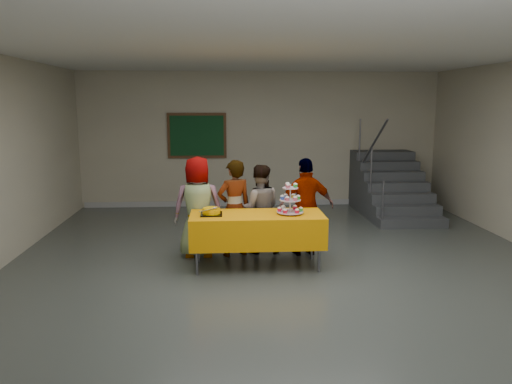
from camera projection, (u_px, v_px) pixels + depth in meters
room_shell at (291, 118)px, 6.17m from camera, size 10.00×10.04×3.02m
bake_table at (257, 229)px, 7.05m from camera, size 1.88×0.78×0.77m
cupcake_stand at (290, 202)px, 7.00m from camera, size 0.38×0.38×0.44m
bear_cake at (211, 211)px, 6.96m from camera, size 0.32×0.36×0.12m
schoolchild_a at (198, 207)px, 7.51m from camera, size 0.75×0.49×1.53m
schoolchild_b at (234, 208)px, 7.55m from camera, size 0.63×0.52×1.48m
schoolchild_c at (259, 209)px, 7.74m from camera, size 0.68×0.54×1.38m
schoolchild_d at (306, 207)px, 7.61m from camera, size 0.92×0.49×1.50m
staircase at (389, 189)px, 10.68m from camera, size 1.30×2.40×2.04m
noticeboard at (197, 136)px, 11.03m from camera, size 1.30×0.05×1.00m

